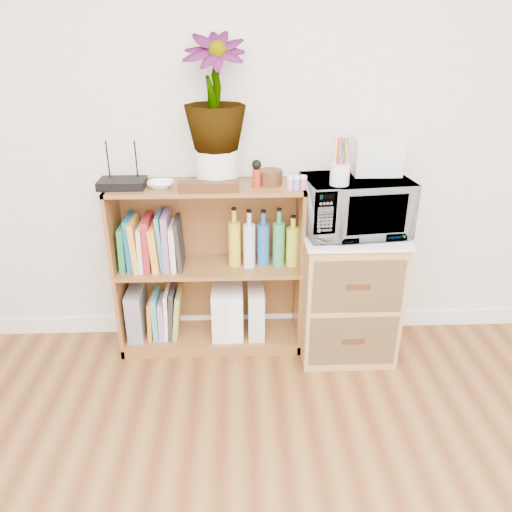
{
  "coord_description": "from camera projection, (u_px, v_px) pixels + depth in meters",
  "views": [
    {
      "loc": [
        -0.19,
        -0.35,
        1.68
      ],
      "look_at": [
        -0.1,
        1.95,
        0.62
      ],
      "focal_mm": 35.0,
      "sensor_mm": 36.0,
      "label": 1
    }
  ],
  "objects": [
    {
      "name": "skirting_board",
      "position": [
        271.0,
        321.0,
        3.04
      ],
      "size": [
        4.0,
        0.02,
        0.1
      ],
      "primitive_type": "cube",
      "color": "white",
      "rests_on": "ground"
    },
    {
      "name": "bookshelf",
      "position": [
        209.0,
        269.0,
        2.73
      ],
      "size": [
        1.0,
        0.3,
        0.95
      ],
      "primitive_type": "cube",
      "color": "brown",
      "rests_on": "ground"
    },
    {
      "name": "wicker_unit",
      "position": [
        347.0,
        293.0,
        2.74
      ],
      "size": [
        0.5,
        0.45,
        0.7
      ],
      "primitive_type": "cube",
      "color": "#9E7542",
      "rests_on": "ground"
    },
    {
      "name": "microwave",
      "position": [
        355.0,
        206.0,
        2.51
      ],
      "size": [
        0.55,
        0.41,
        0.28
      ],
      "primitive_type": "imported",
      "rotation": [
        0.0,
        0.0,
        0.12
      ],
      "color": "white",
      "rests_on": "wicker_unit"
    },
    {
      "name": "pen_cup",
      "position": [
        340.0,
        174.0,
        2.33
      ],
      "size": [
        0.09,
        0.09,
        0.1
      ],
      "primitive_type": "cylinder",
      "color": "silver",
      "rests_on": "microwave"
    },
    {
      "name": "small_appliance",
      "position": [
        376.0,
        155.0,
        2.5
      ],
      "size": [
        0.23,
        0.2,
        0.19
      ],
      "primitive_type": "cube",
      "color": "silver",
      "rests_on": "microwave"
    },
    {
      "name": "router",
      "position": [
        122.0,
        183.0,
        2.49
      ],
      "size": [
        0.23,
        0.16,
        0.04
      ],
      "primitive_type": "cube",
      "color": "black",
      "rests_on": "bookshelf"
    },
    {
      "name": "white_bowl",
      "position": [
        161.0,
        185.0,
        2.48
      ],
      "size": [
        0.13,
        0.13,
        0.03
      ],
      "primitive_type": "imported",
      "color": "white",
      "rests_on": "bookshelf"
    },
    {
      "name": "plant_pot",
      "position": [
        217.0,
        167.0,
        2.51
      ],
      "size": [
        0.21,
        0.21,
        0.18
      ],
      "primitive_type": "cylinder",
      "color": "white",
      "rests_on": "bookshelf"
    },
    {
      "name": "potted_plant",
      "position": [
        214.0,
        93.0,
        2.36
      ],
      "size": [
        0.3,
        0.3,
        0.54
      ],
      "primitive_type": "imported",
      "color": "#2A6A2E",
      "rests_on": "plant_pot"
    },
    {
      "name": "trinket_box",
      "position": [
        209.0,
        186.0,
        2.43
      ],
      "size": [
        0.3,
        0.07,
        0.05
      ],
      "primitive_type": "cube",
      "color": "#3A1F10",
      "rests_on": "bookshelf"
    },
    {
      "name": "kokeshi_doll",
      "position": [
        257.0,
        178.0,
        2.48
      ],
      "size": [
        0.04,
        0.04,
        0.09
      ],
      "primitive_type": "cylinder",
      "color": "#9D2613",
      "rests_on": "bookshelf"
    },
    {
      "name": "wooden_bowl",
      "position": [
        270.0,
        177.0,
        2.53
      ],
      "size": [
        0.13,
        0.13,
        0.07
      ],
      "primitive_type": "cylinder",
      "color": "#3D2310",
      "rests_on": "bookshelf"
    },
    {
      "name": "paint_jars",
      "position": [
        297.0,
        185.0,
        2.45
      ],
      "size": [
        0.1,
        0.04,
        0.05
      ],
      "primitive_type": "cube",
      "color": "#CB7082",
      "rests_on": "bookshelf"
    },
    {
      "name": "file_box",
      "position": [
        137.0,
        312.0,
        2.82
      ],
      "size": [
        0.09,
        0.23,
        0.29
      ],
      "primitive_type": "cube",
      "color": "gray",
      "rests_on": "bookshelf"
    },
    {
      "name": "magazine_holder_left",
      "position": [
        221.0,
        311.0,
        2.83
      ],
      "size": [
        0.09,
        0.23,
        0.29
      ],
      "primitive_type": "cube",
      "color": "silver",
      "rests_on": "bookshelf"
    },
    {
      "name": "magazine_holder_mid",
      "position": [
        235.0,
        311.0,
        2.83
      ],
      "size": [
        0.09,
        0.23,
        0.28
      ],
      "primitive_type": "cube",
      "color": "white",
      "rests_on": "bookshelf"
    },
    {
      "name": "magazine_holder_right",
      "position": [
        256.0,
        311.0,
        2.84
      ],
      "size": [
        0.09,
        0.23,
        0.28
      ],
      "primitive_type": "cube",
      "color": "silver",
      "rests_on": "bookshelf"
    },
    {
      "name": "cookbooks",
      "position": [
        152.0,
        243.0,
        2.65
      ],
      "size": [
        0.33,
        0.2,
        0.31
      ],
      "color": "#1C6C38",
      "rests_on": "bookshelf"
    },
    {
      "name": "liquor_bottles",
      "position": [
        263.0,
        239.0,
        2.66
      ],
      "size": [
        0.38,
        0.07,
        0.32
      ],
      "color": "gold",
      "rests_on": "bookshelf"
    },
    {
      "name": "lower_books",
      "position": [
        165.0,
        313.0,
        2.83
      ],
      "size": [
        0.19,
        0.19,
        0.3
      ],
      "color": "#C17622",
      "rests_on": "bookshelf"
    }
  ]
}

